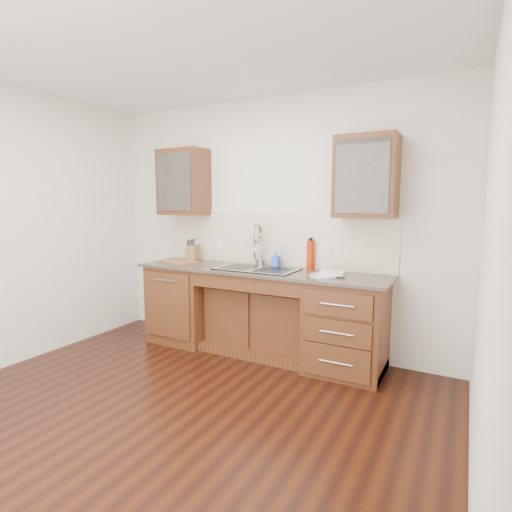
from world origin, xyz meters
The scene contains 26 objects.
ground centered at (0.00, 0.00, -0.05)m, with size 4.00×3.50×0.10m, color #331306.
ceiling centered at (0.00, 0.00, 2.75)m, with size 4.00×3.50×0.10m, color white.
wall_back centered at (0.00, 1.80, 1.35)m, with size 4.00×0.10×2.70m, color silver.
wall_right centered at (2.05, 0.00, 1.35)m, with size 0.10×3.50×2.70m, color silver.
base_cabinet_left centered at (-0.95, 1.44, 0.44)m, with size 0.70×0.62×0.88m, color #593014.
base_cabinet_center centered at (0.00, 1.53, 0.35)m, with size 1.20×0.44×0.70m, color #593014.
base_cabinet_right centered at (0.95, 1.44, 0.44)m, with size 0.70×0.62×0.88m, color #593014.
countertop centered at (0.00, 1.43, 0.90)m, with size 2.70×0.65×0.03m, color #84705B.
backsplash centered at (0.00, 1.74, 1.21)m, with size 2.70×0.02×0.59m, color beige.
sink centered at (0.00, 1.41, 0.83)m, with size 0.84×0.46×0.19m, color #9E9EA5.
faucet centered at (-0.07, 1.64, 1.11)m, with size 0.04×0.04×0.40m, color #999993.
filter_tap centered at (0.18, 1.65, 1.03)m, with size 0.02×0.02×0.24m, color #999993.
upper_cabinet_left centered at (-1.05, 1.58, 1.83)m, with size 0.55×0.34×0.75m, color #593014.
upper_cabinet_right centered at (1.05, 1.58, 1.83)m, with size 0.55×0.34×0.75m, color #593014.
outlet_left centered at (-0.65, 1.73, 1.12)m, with size 0.08×0.01×0.12m, color white.
outlet_right centered at (0.65, 1.73, 1.12)m, with size 0.08×0.01×0.12m, color white.
soap_bottle centered at (0.11, 1.64, 0.99)m, with size 0.07×0.08×0.17m, color blue.
water_bottle centered at (0.48, 1.69, 1.06)m, with size 0.08×0.08×0.30m, color #B72300.
plate centered at (0.74, 1.36, 0.92)m, with size 0.27×0.27×0.01m, color silver.
dish_towel centered at (0.81, 1.40, 0.94)m, with size 0.22×0.16×0.03m, color white.
knife_block centered at (-0.92, 1.56, 1.01)m, with size 0.11×0.17×0.19m, color #A8754B.
cutting_board centered at (-1.00, 1.39, 0.92)m, with size 0.42×0.29×0.02m, color olive.
cup_left_a centered at (-1.17, 1.58, 1.77)m, with size 0.12×0.12×0.10m, color silver.
cup_left_b centered at (-0.91, 1.58, 1.78)m, with size 0.11×0.11×0.10m, color white.
cup_right_a centered at (0.90, 1.58, 1.78)m, with size 0.13×0.13×0.10m, color white.
cup_right_b centered at (1.16, 1.58, 1.77)m, with size 0.09×0.09×0.08m, color silver.
Camera 1 is at (1.91, -2.17, 1.60)m, focal length 28.00 mm.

